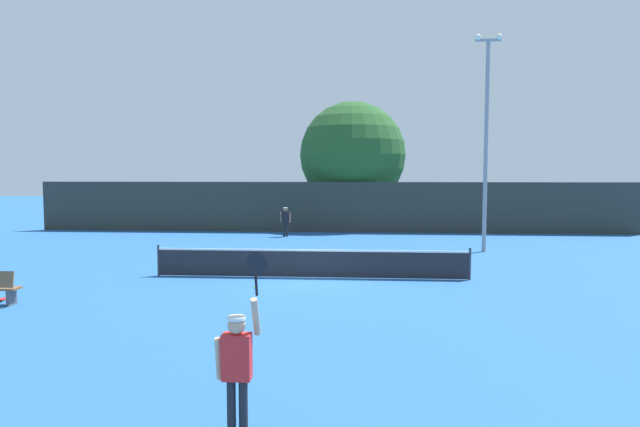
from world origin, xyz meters
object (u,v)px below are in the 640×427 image
Objects in this scene: spare_racket at (4,299)px; parked_car_near at (295,212)px; player_receiving at (285,219)px; large_tree at (353,155)px; light_pole at (486,131)px; player_serving at (238,358)px; tennis_ball at (255,287)px.

spare_racket is 0.12× the size of parked_car_near.
large_tree reaches higher than player_receiving.
player_receiving is 3.12× the size of spare_racket.
light_pole is at bearing 34.00° from spare_racket.
large_tree reaches higher than spare_racket.
player_serving is 28.93m from large_tree.
tennis_ball is 7.01m from spare_racket.
player_receiving reaches higher than tennis_ball.
spare_racket is 24.47m from parked_car_near.
large_tree reaches higher than parked_car_near.
spare_racket is at bearing 69.38° from player_receiving.
tennis_ball is at bearing -98.07° from large_tree.
tennis_ball is 0.01× the size of large_tree.
spare_racket is 23.69m from large_tree.
tennis_ball is 19.94m from large_tree.
parked_car_near is at bearing -86.87° from player_receiving.
spare_racket is (-5.83, -15.49, -0.97)m from player_receiving.
player_serving reaches higher than player_receiving.
parked_car_near is at bearing 147.02° from large_tree.
light_pole is (8.77, 8.42, 5.34)m from tennis_ball.
player_serving reaches higher than spare_racket.
parked_car_near is (-4.06, 2.64, -3.89)m from large_tree.
player_receiving is 16.58m from spare_racket.
parked_car_near is at bearing 93.51° from tennis_ball.
player_receiving is 0.37× the size of parked_car_near.
parked_car_near is (-10.11, 13.42, -4.59)m from light_pole.
light_pole is (7.15, 17.90, 4.26)m from player_serving.
player_receiving is at bearing 96.23° from player_serving.
player_serving is 31.46m from parked_car_near.
tennis_ball is (-1.62, 9.49, -1.07)m from player_serving.
parked_car_near is (-0.46, 8.37, -0.21)m from player_receiving.
tennis_ball is at bearing 16.79° from spare_racket.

